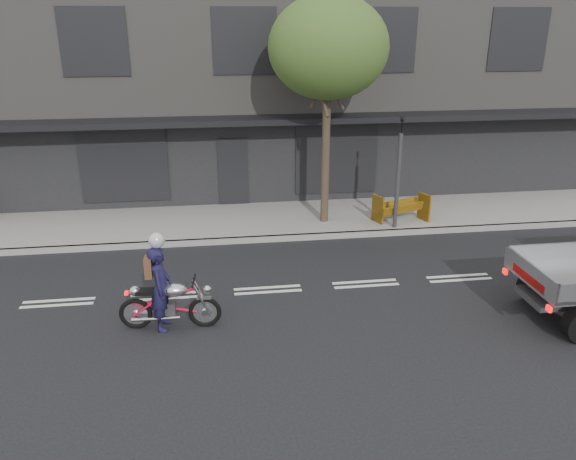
# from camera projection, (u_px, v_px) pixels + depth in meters

# --- Properties ---
(ground) EXTENTS (80.00, 80.00, 0.00)m
(ground) POSITION_uv_depth(u_px,v_px,m) (268.00, 290.00, 13.37)
(ground) COLOR black
(ground) RESTS_ON ground
(sidewalk) EXTENTS (32.00, 3.20, 0.15)m
(sidewalk) POSITION_uv_depth(u_px,v_px,m) (252.00, 221.00, 17.70)
(sidewalk) COLOR gray
(sidewalk) RESTS_ON ground
(kerb) EXTENTS (32.00, 0.20, 0.15)m
(kerb) POSITION_uv_depth(u_px,v_px,m) (257.00, 239.00, 16.22)
(kerb) COLOR gray
(kerb) RESTS_ON ground
(building_main) EXTENTS (26.00, 10.00, 8.00)m
(building_main) POSITION_uv_depth(u_px,v_px,m) (238.00, 73.00, 22.42)
(building_main) COLOR slate
(building_main) RESTS_ON ground
(street_tree) EXTENTS (3.40, 3.40, 6.74)m
(street_tree) POSITION_uv_depth(u_px,v_px,m) (328.00, 48.00, 15.67)
(street_tree) COLOR #382B21
(street_tree) RESTS_ON ground
(traffic_light_pole) EXTENTS (0.12, 0.12, 3.50)m
(traffic_light_pole) POSITION_uv_depth(u_px,v_px,m) (398.00, 179.00, 16.42)
(traffic_light_pole) COLOR #2D2D30
(traffic_light_pole) RESTS_ON ground
(motorcycle) EXTENTS (2.12, 0.62, 1.09)m
(motorcycle) POSITION_uv_depth(u_px,v_px,m) (170.00, 303.00, 11.59)
(motorcycle) COLOR black
(motorcycle) RESTS_ON ground
(rider) EXTENTS (0.49, 0.70, 1.82)m
(rider) POSITION_uv_depth(u_px,v_px,m) (161.00, 288.00, 11.45)
(rider) COLOR #171437
(rider) RESTS_ON ground
(construction_barrier) EXTENTS (1.71, 1.17, 0.89)m
(construction_barrier) POSITION_uv_depth(u_px,v_px,m) (404.00, 210.00, 17.08)
(construction_barrier) COLOR orange
(construction_barrier) RESTS_ON sidewalk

